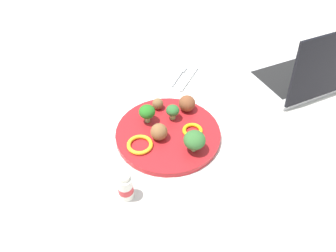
# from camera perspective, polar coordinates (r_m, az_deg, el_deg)

# --- Properties ---
(ground_plane) EXTENTS (4.00, 4.00, 0.00)m
(ground_plane) POSITION_cam_1_polar(r_m,az_deg,el_deg) (0.83, 0.00, -1.77)
(ground_plane) COLOR silver
(plate) EXTENTS (0.28, 0.28, 0.02)m
(plate) POSITION_cam_1_polar(r_m,az_deg,el_deg) (0.83, 0.00, -1.39)
(plate) COLOR red
(plate) RESTS_ON ground_plane
(broccoli_floret_far_rim) EXTENTS (0.04, 0.04, 0.05)m
(broccoli_floret_far_rim) POSITION_cam_1_polar(r_m,az_deg,el_deg) (0.83, -3.89, 2.59)
(broccoli_floret_far_rim) COLOR #91CE78
(broccoli_floret_far_rim) RESTS_ON plate
(broccoli_floret_mid_left) EXTENTS (0.04, 0.04, 0.04)m
(broccoli_floret_mid_left) POSITION_cam_1_polar(r_m,az_deg,el_deg) (0.84, 1.14, 2.77)
(broccoli_floret_mid_left) COLOR #93BE69
(broccoli_floret_mid_left) RESTS_ON plate
(broccoli_floret_front_right) EXTENTS (0.05, 0.05, 0.06)m
(broccoli_floret_front_right) POSITION_cam_1_polar(r_m,az_deg,el_deg) (0.75, 4.92, -2.62)
(broccoli_floret_front_right) COLOR #A9C779
(broccoli_floret_front_right) RESTS_ON plate
(meatball_front_right) EXTENTS (0.04, 0.04, 0.04)m
(meatball_front_right) POSITION_cam_1_polar(r_m,az_deg,el_deg) (0.79, -1.67, -1.08)
(meatball_front_right) COLOR brown
(meatball_front_right) RESTS_ON plate
(meatball_far_rim) EXTENTS (0.05, 0.05, 0.05)m
(meatball_far_rim) POSITION_cam_1_polar(r_m,az_deg,el_deg) (0.87, 3.52, 4.19)
(meatball_far_rim) COLOR brown
(meatball_far_rim) RESTS_ON plate
(meatball_center) EXTENTS (0.03, 0.03, 0.03)m
(meatball_center) POSITION_cam_1_polar(r_m,az_deg,el_deg) (0.88, -1.91, 4.12)
(meatball_center) COLOR brown
(meatball_center) RESTS_ON plate
(pepper_ring_mid_left) EXTENTS (0.08, 0.08, 0.01)m
(pepper_ring_mid_left) POSITION_cam_1_polar(r_m,az_deg,el_deg) (0.82, 4.55, -0.84)
(pepper_ring_mid_left) COLOR yellow
(pepper_ring_mid_left) RESTS_ON plate
(pepper_ring_front_right) EXTENTS (0.09, 0.09, 0.01)m
(pepper_ring_front_right) POSITION_cam_1_polar(r_m,az_deg,el_deg) (0.79, -5.22, -3.45)
(pepper_ring_front_right) COLOR yellow
(pepper_ring_front_right) RESTS_ON plate
(napkin) EXTENTS (0.18, 0.14, 0.01)m
(napkin) POSITION_cam_1_polar(r_m,az_deg,el_deg) (1.03, 2.73, 8.79)
(napkin) COLOR white
(napkin) RESTS_ON ground_plane
(fork) EXTENTS (0.12, 0.04, 0.01)m
(fork) POSITION_cam_1_polar(r_m,az_deg,el_deg) (1.04, 1.94, 9.46)
(fork) COLOR silver
(fork) RESTS_ON napkin
(knife) EXTENTS (0.15, 0.04, 0.01)m
(knife) POSITION_cam_1_polar(r_m,az_deg,el_deg) (1.03, 3.85, 9.02)
(knife) COLOR white
(knife) RESTS_ON napkin
(yogurt_bottle) EXTENTS (0.03, 0.03, 0.07)m
(yogurt_bottle) POSITION_cam_1_polar(r_m,az_deg,el_deg) (0.69, -7.88, -11.16)
(yogurt_bottle) COLOR white
(yogurt_bottle) RESTS_ON ground_plane
(laptop) EXTENTS (0.37, 0.39, 0.22)m
(laptop) POSITION_cam_1_polar(r_m,az_deg,el_deg) (1.09, 24.66, 8.94)
(laptop) COLOR silver
(laptop) RESTS_ON ground_plane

